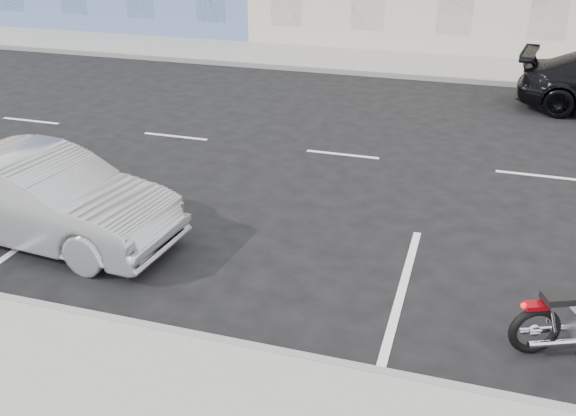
{
  "coord_description": "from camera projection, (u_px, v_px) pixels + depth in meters",
  "views": [
    {
      "loc": [
        0.73,
        -12.83,
        4.98
      ],
      "look_at": [
        -1.85,
        -4.51,
        0.8
      ],
      "focal_mm": 40.0,
      "sensor_mm": 36.0,
      "label": 1
    }
  ],
  "objects": [
    {
      "name": "curb_near",
      "position": [
        11.0,
        302.0,
        8.67
      ],
      "size": [
        80.0,
        0.12,
        0.16
      ],
      "primitive_type": "cube",
      "color": "gray",
      "rests_on": "ground"
    },
    {
      "name": "sidewalk_far",
      "position": [
        314.0,
        58.0,
        22.19
      ],
      "size": [
        80.0,
        3.4,
        0.15
      ],
      "primitive_type": "cube",
      "color": "gray",
      "rests_on": "ground"
    },
    {
      "name": "curb_far",
      "position": [
        300.0,
        69.0,
        20.73
      ],
      "size": [
        80.0,
        0.12,
        0.16
      ],
      "primitive_type": "cube",
      "color": "gray",
      "rests_on": "ground"
    },
    {
      "name": "sedan_silver",
      "position": [
        44.0,
        198.0,
        10.14
      ],
      "size": [
        4.57,
        1.94,
        1.46
      ],
      "primitive_type": "imported",
      "rotation": [
        0.0,
        0.0,
        1.48
      ],
      "color": "#93969A",
      "rests_on": "ground"
    },
    {
      "name": "ground",
      "position": [
        436.0,
        165.0,
        13.4
      ],
      "size": [
        120.0,
        120.0,
        0.0
      ],
      "primitive_type": "plane",
      "color": "black",
      "rests_on": "ground"
    }
  ]
}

